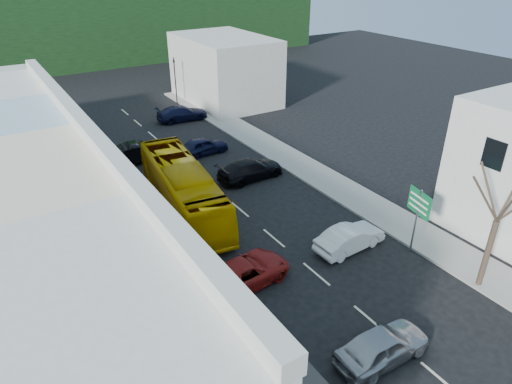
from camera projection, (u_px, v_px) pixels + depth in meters
The scene contains 18 objects.
ground at pixel (316, 274), 24.07m from camera, with size 120.00×120.00×0.00m, color black.
sidewalk_left at pixel (118, 227), 27.99m from camera, with size 3.00×52.00×0.15m, color gray.
sidewalk_right at pixel (311, 171), 35.03m from camera, with size 3.00×52.00×0.15m, color gray.
shopfront_row at pixel (28, 236), 20.07m from camera, with size 8.25×30.00×8.00m.
distant_block_right at pixel (225, 69), 50.01m from camera, with size 8.00×12.00×7.00m, color #B7B2A8.
hillside at pixel (40, 12), 68.88m from camera, with size 80.00×26.00×14.00m.
bus at pixel (183, 190), 29.15m from camera, with size 2.50×11.60×3.10m, color #DAA101.
car_silver at pixel (382, 346), 18.77m from camera, with size 1.80×4.40×1.40m, color #AAA9AE.
car_white at pixel (350, 238), 25.78m from camera, with size 1.80×4.40×1.40m, color white.
car_red at pixel (244, 272), 23.06m from camera, with size 1.90×4.60×1.40m, color maroon.
car_black_near at pixel (251, 170), 33.79m from camera, with size 1.84×4.50×1.40m, color black.
car_navy_mid at pixel (203, 146), 37.89m from camera, with size 1.80×4.40×1.40m, color black.
car_black_far at pixel (140, 153), 36.54m from camera, with size 1.80×4.40×1.40m, color black.
car_navy_far at pixel (182, 114), 45.39m from camera, with size 1.84×4.50×1.40m, color black.
pedestrian_left at pixel (142, 287), 21.60m from camera, with size 0.60×0.40×1.70m, color black.
direction_sign at pixel (416, 222), 24.95m from camera, with size 0.58×1.77×3.94m, color #0D6233, non-canonical shape.
street_tree at pixel (497, 221), 21.39m from camera, with size 2.76×2.76×7.77m, color #392A1F, non-canonical shape.
traffic_signal at pixel (175, 81), 49.26m from camera, with size 0.56×1.04×5.08m, color black, non-canonical shape.
Camera 1 is at (-12.91, -14.57, 15.15)m, focal length 32.00 mm.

